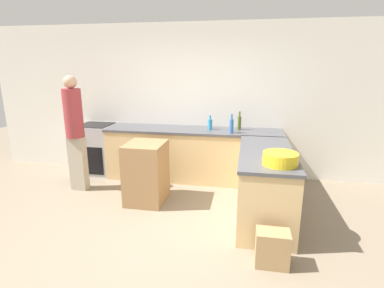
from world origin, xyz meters
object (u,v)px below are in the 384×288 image
at_px(water_bottle_blue, 231,126).
at_px(mixing_bowl, 280,159).
at_px(dish_soap_bottle, 210,124).
at_px(paper_bag, 272,248).
at_px(island_table, 146,173).
at_px(olive_oil_bottle, 239,122).
at_px(person_by_range, 75,128).
at_px(range_oven, 97,149).

bearing_deg(water_bottle_blue, mixing_bowl, -67.70).
xyz_separation_m(water_bottle_blue, dish_soap_bottle, (-0.37, 0.21, -0.02)).
xyz_separation_m(mixing_bowl, paper_bag, (-0.07, -0.52, -0.79)).
bearing_deg(paper_bag, island_table, 145.17).
bearing_deg(olive_oil_bottle, person_by_range, -160.28).
xyz_separation_m(island_table, person_by_range, (-1.23, 0.23, 0.57)).
xyz_separation_m(island_table, dish_soap_bottle, (0.81, 1.05, 0.56)).
bearing_deg(dish_soap_bottle, range_oven, -179.82).
bearing_deg(olive_oil_bottle, mixing_bowl, -74.45).
distance_m(range_oven, person_by_range, 0.99).
relative_size(water_bottle_blue, paper_bag, 0.82).
distance_m(island_table, water_bottle_blue, 1.56).
bearing_deg(person_by_range, water_bottle_blue, 14.17).
bearing_deg(paper_bag, range_oven, 143.72).
distance_m(water_bottle_blue, dish_soap_bottle, 0.43).
relative_size(mixing_bowl, dish_soap_bottle, 1.57).
bearing_deg(olive_oil_bottle, paper_bag, -79.46).
distance_m(range_oven, dish_soap_bottle, 2.20).
bearing_deg(range_oven, water_bottle_blue, -4.65).
bearing_deg(olive_oil_bottle, dish_soap_bottle, -169.92).
xyz_separation_m(olive_oil_bottle, dish_soap_bottle, (-0.49, -0.09, -0.03)).
xyz_separation_m(island_table, olive_oil_bottle, (1.30, 1.13, 0.59)).
height_order(dish_soap_bottle, person_by_range, person_by_range).
height_order(mixing_bowl, olive_oil_bottle, olive_oil_bottle).
bearing_deg(water_bottle_blue, person_by_range, -165.83).
bearing_deg(mixing_bowl, olive_oil_bottle, 105.55).
bearing_deg(range_oven, person_by_range, -83.24).
height_order(mixing_bowl, water_bottle_blue, water_bottle_blue).
xyz_separation_m(water_bottle_blue, olive_oil_bottle, (0.12, 0.30, 0.00)).
bearing_deg(person_by_range, olive_oil_bottle, 19.72).
height_order(island_table, olive_oil_bottle, olive_oil_bottle).
bearing_deg(island_table, water_bottle_blue, 35.28).
height_order(person_by_range, paper_bag, person_by_range).
bearing_deg(paper_bag, water_bottle_blue, 105.16).
xyz_separation_m(range_oven, mixing_bowl, (3.13, -1.73, 0.52)).
relative_size(range_oven, olive_oil_bottle, 2.96).
height_order(range_oven, paper_bag, range_oven).
xyz_separation_m(island_table, mixing_bowl, (1.81, -0.69, 0.53)).
distance_m(olive_oil_bottle, person_by_range, 2.69).
distance_m(mixing_bowl, water_bottle_blue, 1.65).
distance_m(island_table, mixing_bowl, 2.00).
bearing_deg(mixing_bowl, water_bottle_blue, 112.30).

